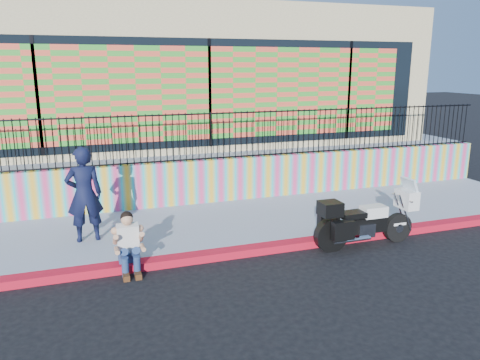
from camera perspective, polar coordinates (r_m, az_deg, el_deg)
name	(u,v)px	position (r m, az deg, el deg)	size (l,w,h in m)	color
ground	(267,252)	(9.33, 3.32, -8.72)	(90.00, 90.00, 0.00)	black
red_curb	(267,248)	(9.30, 3.33, -8.29)	(16.00, 0.30, 0.15)	#AD0C29
sidewalk	(240,222)	(10.75, 0.01, -5.17)	(16.00, 3.00, 0.15)	gray
mural_wall	(220,180)	(12.04, -2.46, -0.01)	(16.00, 0.20, 1.10)	#E03B78
metal_fence	(219,136)	(11.82, -2.52, 5.42)	(15.80, 0.04, 1.20)	black
elevated_platform	(180,150)	(16.90, -7.38, 3.65)	(16.00, 10.00, 1.25)	gray
storefront_building	(179,75)	(16.44, -7.51, 12.56)	(14.00, 8.06, 4.00)	tan
police_motorcycle	(364,220)	(9.72, 14.90, -4.68)	(2.17, 0.72, 1.35)	black
police_officer	(84,194)	(9.68, -18.46, -1.68)	(0.70, 0.46, 1.91)	black
seated_man	(129,249)	(8.50, -13.36, -8.13)	(0.54, 0.71, 1.06)	navy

